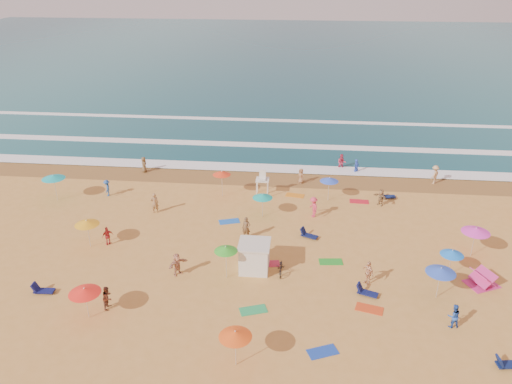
{
  "coord_description": "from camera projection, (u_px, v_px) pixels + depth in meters",
  "views": [
    {
      "loc": [
        1.38,
        -33.22,
        19.99
      ],
      "look_at": [
        -2.47,
        6.0,
        1.5
      ],
      "focal_mm": 35.0,
      "sensor_mm": 36.0,
      "label": 1
    }
  ],
  "objects": [
    {
      "name": "loungers",
      "position": [
        375.0,
        264.0,
        35.71
      ],
      "size": [
        52.58,
        21.41,
        0.34
      ],
      "color": "#0E1B48",
      "rests_on": "ground"
    },
    {
      "name": "ground",
      "position": [
        280.0,
        244.0,
        38.55
      ],
      "size": [
        220.0,
        220.0,
        0.0
      ],
      "primitive_type": "plane",
      "color": "gold",
      "rests_on": "ground"
    },
    {
      "name": "ocean",
      "position": [
        300.0,
        55.0,
        114.23
      ],
      "size": [
        220.0,
        140.0,
        0.18
      ],
      "primitive_type": "cube",
      "color": "#0C4756",
      "rests_on": "ground"
    },
    {
      "name": "beachgoers",
      "position": [
        269.0,
        209.0,
        42.13
      ],
      "size": [
        40.81,
        25.44,
        2.12
      ],
      "color": "blue",
      "rests_on": "ground"
    },
    {
      "name": "towels",
      "position": [
        298.0,
        250.0,
        37.72
      ],
      "size": [
        58.14,
        24.17,
        0.03
      ],
      "color": "#B5164B",
      "rests_on": "ground"
    },
    {
      "name": "cabana",
      "position": [
        254.0,
        257.0,
        34.95
      ],
      "size": [
        2.0,
        2.0,
        2.0
      ],
      "primitive_type": "cube",
      "color": "silver",
      "rests_on": "ground"
    },
    {
      "name": "bicycle",
      "position": [
        281.0,
        267.0,
        34.74
      ],
      "size": [
        0.62,
        1.77,
        0.93
      ],
      "primitive_type": "imported",
      "rotation": [
        0.0,
        0.0,
        -0.0
      ],
      "color": "black",
      "rests_on": "ground"
    },
    {
      "name": "lifeguard_stand",
      "position": [
        262.0,
        185.0,
        46.05
      ],
      "size": [
        1.2,
        1.2,
        2.1
      ],
      "primitive_type": null,
      "color": "white",
      "rests_on": "ground"
    },
    {
      "name": "surf_foam",
      "position": [
        290.0,
        148.0,
        57.71
      ],
      "size": [
        200.0,
        18.7,
        0.05
      ],
      "color": "white",
      "rests_on": "ground"
    },
    {
      "name": "beach_umbrellas",
      "position": [
        334.0,
        223.0,
        37.12
      ],
      "size": [
        51.27,
        22.74,
        0.79
      ],
      "color": "#F737CB",
      "rests_on": "ground"
    },
    {
      "name": "cabana_roof",
      "position": [
        254.0,
        244.0,
        34.5
      ],
      "size": [
        2.2,
        2.2,
        0.12
      ],
      "primitive_type": "cube",
      "color": "silver",
      "rests_on": "cabana"
    },
    {
      "name": "wet_sand",
      "position": [
        287.0,
        179.0,
        49.81
      ],
      "size": [
        220.0,
        220.0,
        0.0
      ],
      "primitive_type": "plane",
      "color": "olive",
      "rests_on": "ground"
    }
  ]
}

